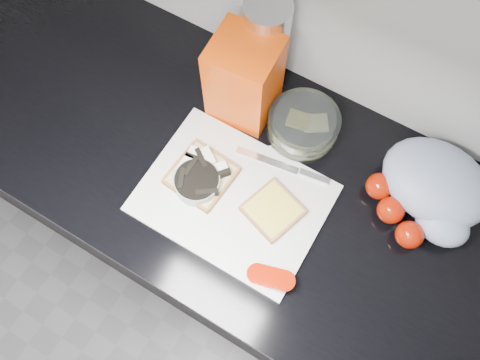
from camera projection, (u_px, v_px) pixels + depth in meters
name	position (u px, v px, depth m)	size (l,w,h in m)	color
base_cabinet	(282.00, 251.00, 1.48)	(3.50, 0.60, 0.86)	black
countertop	(298.00, 204.00, 1.07)	(3.50, 0.64, 0.04)	black
cutting_board	(233.00, 198.00, 1.04)	(0.40, 0.30, 0.01)	silver
bread_left	(201.00, 174.00, 1.05)	(0.14, 0.14, 0.04)	#C5BA8B
bread_right	(273.00, 210.00, 1.02)	(0.14, 0.14, 0.02)	#C5BA8B
tomato_slices	(271.00, 277.00, 0.96)	(0.11, 0.07, 0.02)	#A01703
knife	(294.00, 170.00, 1.06)	(0.22, 0.05, 0.01)	silver
seed_tub	(197.00, 183.00, 1.03)	(0.10, 0.10, 0.05)	gray
tub_lid	(273.00, 163.00, 1.08)	(0.09, 0.09, 0.01)	white
glass_bowl	(303.00, 126.00, 1.08)	(0.17, 0.17, 0.07)	silver
bread_bag	(244.00, 79.00, 1.04)	(0.14, 0.13, 0.22)	#D74E03
steel_canister	(265.00, 46.00, 1.06)	(0.10, 0.10, 0.25)	silver
grocery_bag	(437.00, 188.00, 1.01)	(0.26, 0.24, 0.11)	#9AA2BE
whole_tomatoes	(393.00, 210.00, 1.01)	(0.16, 0.13, 0.06)	#A01703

